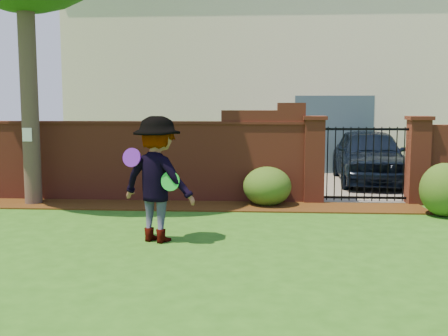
# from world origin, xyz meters

# --- Properties ---
(ground) EXTENTS (80.00, 80.00, 0.01)m
(ground) POSITION_xyz_m (0.00, 0.00, -0.01)
(ground) COLOR #245816
(ground) RESTS_ON ground
(mulch_bed) EXTENTS (11.10, 1.08, 0.03)m
(mulch_bed) POSITION_xyz_m (-0.95, 3.34, 0.01)
(mulch_bed) COLOR #331C09
(mulch_bed) RESTS_ON ground
(brick_wall) EXTENTS (8.70, 0.31, 2.16)m
(brick_wall) POSITION_xyz_m (-2.01, 4.00, 0.93)
(brick_wall) COLOR maroon
(brick_wall) RESTS_ON ground
(pillar_left) EXTENTS (0.50, 0.50, 1.88)m
(pillar_left) POSITION_xyz_m (2.40, 4.00, 0.96)
(pillar_left) COLOR maroon
(pillar_left) RESTS_ON ground
(pillar_right) EXTENTS (0.50, 0.50, 1.88)m
(pillar_right) POSITION_xyz_m (4.60, 4.00, 0.96)
(pillar_right) COLOR maroon
(pillar_right) RESTS_ON ground
(iron_gate) EXTENTS (1.78, 0.03, 1.60)m
(iron_gate) POSITION_xyz_m (3.50, 4.00, 0.85)
(iron_gate) COLOR black
(iron_gate) RESTS_ON ground
(driveway) EXTENTS (3.20, 8.00, 0.01)m
(driveway) POSITION_xyz_m (3.50, 8.00, 0.01)
(driveway) COLOR slate
(driveway) RESTS_ON ground
(house) EXTENTS (12.40, 6.40, 6.30)m
(house) POSITION_xyz_m (1.00, 12.00, 3.16)
(house) COLOR #F4E7CC
(house) RESTS_ON ground
(car) EXTENTS (1.99, 4.45, 1.49)m
(car) POSITION_xyz_m (4.21, 6.92, 0.74)
(car) COLOR black
(car) RESTS_ON ground
(paper_notice) EXTENTS (0.20, 0.01, 0.28)m
(paper_notice) POSITION_xyz_m (-3.60, 3.21, 1.50)
(paper_notice) COLOR white
(paper_notice) RESTS_ON tree
(shrub_left) EXTENTS (1.01, 1.01, 0.83)m
(shrub_left) POSITION_xyz_m (1.39, 3.54, 0.41)
(shrub_left) COLOR #214A16
(shrub_left) RESTS_ON ground
(shrub_middle) EXTENTS (0.93, 0.93, 1.02)m
(shrub_middle) POSITION_xyz_m (4.75, 2.71, 0.51)
(shrub_middle) COLOR #214A16
(shrub_middle) RESTS_ON ground
(man) EXTENTS (1.44, 1.18, 1.95)m
(man) POSITION_xyz_m (-0.36, 0.48, 0.97)
(man) COLOR gray
(man) RESTS_ON ground
(frisbee_purple) EXTENTS (0.30, 0.15, 0.29)m
(frisbee_purple) POSITION_xyz_m (-0.71, 0.39, 1.32)
(frisbee_purple) COLOR #651DB6
(frisbee_purple) RESTS_ON man
(frisbee_green) EXTENTS (0.30, 0.13, 0.30)m
(frisbee_green) POSITION_xyz_m (-0.10, 0.27, 0.98)
(frisbee_green) COLOR green
(frisbee_green) RESTS_ON man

